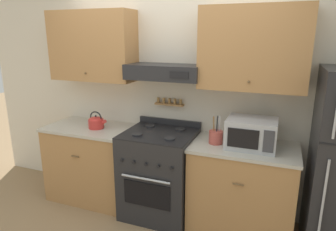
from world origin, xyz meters
name	(u,v)px	position (x,y,z in m)	size (l,w,h in m)	color
ground_plane	(149,226)	(0.00, 0.00, 0.00)	(16.00, 16.00, 0.00)	#937551
wall_back	(169,82)	(0.00, 0.61, 1.47)	(5.20, 0.46, 2.55)	beige
counter_left	(93,162)	(-0.90, 0.33, 0.46)	(1.04, 0.65, 0.92)	#AD7A47
counter_right	(242,188)	(0.90, 0.33, 0.46)	(1.03, 0.65, 0.92)	#AD7A47
stove_range	(159,173)	(0.00, 0.30, 0.48)	(0.75, 0.71, 1.03)	#232326
tea_kettle	(96,122)	(-0.80, 0.31, 0.99)	(0.23, 0.18, 0.20)	red
microwave	(251,133)	(0.95, 0.32, 1.06)	(0.47, 0.38, 0.28)	#ADAFB5
utensil_crock	(216,137)	(0.61, 0.31, 0.99)	(0.14, 0.14, 0.28)	#B24C42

